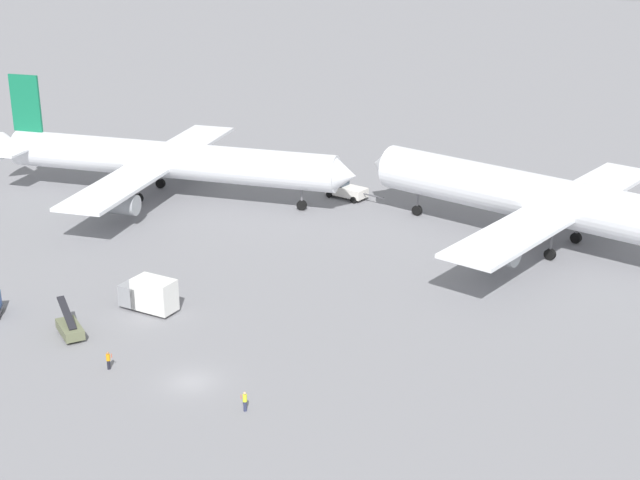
{
  "coord_description": "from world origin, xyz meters",
  "views": [
    {
      "loc": [
        39.55,
        -60.88,
        40.17
      ],
      "look_at": [
        0.29,
        26.18,
        4.0
      ],
      "focal_mm": 53.45,
      "sensor_mm": 36.0,
      "label": 1
    }
  ],
  "objects_px": {
    "gse_catering_truck_tall": "(149,294)",
    "airliner_at_gate_left": "(166,161)",
    "ground_crew_ramp_agent_by_cones": "(108,360)",
    "ground_crew_wing_walker_right": "(245,401)",
    "airliner_being_pushed": "(545,200)",
    "gse_belt_loader_portside": "(70,328)",
    "pushback_tug": "(346,189)"
  },
  "relations": [
    {
      "from": "pushback_tug",
      "to": "gse_belt_loader_portside",
      "type": "bearing_deg",
      "value": -98.63
    },
    {
      "from": "ground_crew_wing_walker_right",
      "to": "airliner_being_pushed",
      "type": "bearing_deg",
      "value": 73.45
    },
    {
      "from": "gse_belt_loader_portside",
      "to": "ground_crew_ramp_agent_by_cones",
      "type": "xyz_separation_m",
      "value": [
        7.17,
        -3.84,
        0.06
      ]
    },
    {
      "from": "airliner_being_pushed",
      "to": "ground_crew_ramp_agent_by_cones",
      "type": "relative_size",
      "value": 28.14
    },
    {
      "from": "pushback_tug",
      "to": "gse_belt_loader_portside",
      "type": "height_order",
      "value": "gse_belt_loader_portside"
    },
    {
      "from": "pushback_tug",
      "to": "gse_belt_loader_portside",
      "type": "xyz_separation_m",
      "value": [
        -7.44,
        -49.02,
        -0.38
      ]
    },
    {
      "from": "airliner_at_gate_left",
      "to": "gse_catering_truck_tall",
      "type": "relative_size",
      "value": 8.54
    },
    {
      "from": "airliner_at_gate_left",
      "to": "airliner_being_pushed",
      "type": "relative_size",
      "value": 1.08
    },
    {
      "from": "gse_belt_loader_portside",
      "to": "airliner_at_gate_left",
      "type": "bearing_deg",
      "value": 110.3
    },
    {
      "from": "gse_catering_truck_tall",
      "to": "airliner_at_gate_left",
      "type": "bearing_deg",
      "value": 119.94
    },
    {
      "from": "gse_belt_loader_portside",
      "to": "airliner_being_pushed",
      "type": "bearing_deg",
      "value": 49.77
    },
    {
      "from": "ground_crew_ramp_agent_by_cones",
      "to": "ground_crew_wing_walker_right",
      "type": "bearing_deg",
      "value": -5.16
    },
    {
      "from": "airliner_at_gate_left",
      "to": "pushback_tug",
      "type": "xyz_separation_m",
      "value": [
        22.05,
        9.51,
        -3.91
      ]
    },
    {
      "from": "airliner_being_pushed",
      "to": "gse_catering_truck_tall",
      "type": "distance_m",
      "value": 46.71
    },
    {
      "from": "airliner_at_gate_left",
      "to": "pushback_tug",
      "type": "relative_size",
      "value": 5.82
    },
    {
      "from": "pushback_tug",
      "to": "airliner_being_pushed",
      "type": "bearing_deg",
      "value": -14.36
    },
    {
      "from": "gse_belt_loader_portside",
      "to": "ground_crew_wing_walker_right",
      "type": "xyz_separation_m",
      "value": [
        21.44,
        -5.13,
        0.09
      ]
    },
    {
      "from": "gse_catering_truck_tall",
      "to": "ground_crew_ramp_agent_by_cones",
      "type": "relative_size",
      "value": 3.57
    },
    {
      "from": "airliner_at_gate_left",
      "to": "ground_crew_ramp_agent_by_cones",
      "type": "relative_size",
      "value": 30.48
    },
    {
      "from": "airliner_being_pushed",
      "to": "gse_belt_loader_portside",
      "type": "relative_size",
      "value": 10.2
    },
    {
      "from": "gse_belt_loader_portside",
      "to": "ground_crew_ramp_agent_by_cones",
      "type": "relative_size",
      "value": 2.76
    },
    {
      "from": "airliner_being_pushed",
      "to": "ground_crew_ramp_agent_by_cones",
      "type": "distance_m",
      "value": 53.94
    },
    {
      "from": "airliner_being_pushed",
      "to": "airliner_at_gate_left",
      "type": "bearing_deg",
      "value": -177.31
    },
    {
      "from": "pushback_tug",
      "to": "ground_crew_wing_walker_right",
      "type": "height_order",
      "value": "pushback_tug"
    },
    {
      "from": "airliner_being_pushed",
      "to": "pushback_tug",
      "type": "distance_m",
      "value": 29.21
    },
    {
      "from": "airliner_being_pushed",
      "to": "ground_crew_ramp_agent_by_cones",
      "type": "height_order",
      "value": "airliner_being_pushed"
    },
    {
      "from": "gse_belt_loader_portside",
      "to": "ground_crew_wing_walker_right",
      "type": "bearing_deg",
      "value": -13.46
    },
    {
      "from": "gse_belt_loader_portside",
      "to": "ground_crew_wing_walker_right",
      "type": "relative_size",
      "value": 2.67
    },
    {
      "from": "ground_crew_wing_walker_right",
      "to": "gse_belt_loader_portside",
      "type": "bearing_deg",
      "value": 166.54
    },
    {
      "from": "gse_belt_loader_portside",
      "to": "ground_crew_ramp_agent_by_cones",
      "type": "height_order",
      "value": "gse_belt_loader_portside"
    },
    {
      "from": "airliner_being_pushed",
      "to": "gse_belt_loader_portside",
      "type": "bearing_deg",
      "value": -130.23
    },
    {
      "from": "gse_belt_loader_portside",
      "to": "gse_catering_truck_tall",
      "type": "distance_m",
      "value": 8.71
    }
  ]
}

